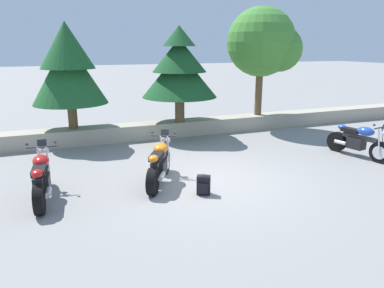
{
  "coord_description": "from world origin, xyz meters",
  "views": [
    {
      "loc": [
        -3.44,
        -7.59,
        3.24
      ],
      "look_at": [
        -0.07,
        1.2,
        0.65
      ],
      "focal_mm": 33.13,
      "sensor_mm": 36.0,
      "label": 1
    }
  ],
  "objects_px": {
    "motorcycle_red_near_left": "(42,178)",
    "pine_tree_far_left": "(68,65)",
    "pine_tree_mid_left": "(179,68)",
    "rider_backpack": "(204,184)",
    "motorcycle_orange_centre": "(160,164)",
    "leafy_tree_mid_right": "(265,44)",
    "motorcycle_blue_far_right": "(359,141)"
  },
  "relations": [
    {
      "from": "motorcycle_red_near_left",
      "to": "motorcycle_orange_centre",
      "type": "relative_size",
      "value": 1.09
    },
    {
      "from": "rider_backpack",
      "to": "pine_tree_mid_left",
      "type": "height_order",
      "value": "pine_tree_mid_left"
    },
    {
      "from": "pine_tree_mid_left",
      "to": "rider_backpack",
      "type": "bearing_deg",
      "value": -103.43
    },
    {
      "from": "motorcycle_orange_centre",
      "to": "rider_backpack",
      "type": "distance_m",
      "value": 1.3
    },
    {
      "from": "motorcycle_red_near_left",
      "to": "pine_tree_far_left",
      "type": "bearing_deg",
      "value": 78.86
    },
    {
      "from": "pine_tree_far_left",
      "to": "leafy_tree_mid_right",
      "type": "xyz_separation_m",
      "value": [
        7.34,
        -0.16,
        0.69
      ]
    },
    {
      "from": "rider_backpack",
      "to": "pine_tree_mid_left",
      "type": "bearing_deg",
      "value": 76.57
    },
    {
      "from": "pine_tree_mid_left",
      "to": "leafy_tree_mid_right",
      "type": "xyz_separation_m",
      "value": [
        3.6,
        0.17,
        0.83
      ]
    },
    {
      "from": "pine_tree_mid_left",
      "to": "motorcycle_blue_far_right",
      "type": "bearing_deg",
      "value": -45.84
    },
    {
      "from": "motorcycle_blue_far_right",
      "to": "rider_backpack",
      "type": "relative_size",
      "value": 4.36
    },
    {
      "from": "motorcycle_red_near_left",
      "to": "leafy_tree_mid_right",
      "type": "height_order",
      "value": "leafy_tree_mid_right"
    },
    {
      "from": "motorcycle_blue_far_right",
      "to": "pine_tree_far_left",
      "type": "height_order",
      "value": "pine_tree_far_left"
    },
    {
      "from": "motorcycle_red_near_left",
      "to": "rider_backpack",
      "type": "xyz_separation_m",
      "value": [
        3.38,
        -1.0,
        -0.24
      ]
    },
    {
      "from": "rider_backpack",
      "to": "leafy_tree_mid_right",
      "type": "xyz_separation_m",
      "value": [
        4.86,
        5.47,
        3.11
      ]
    },
    {
      "from": "rider_backpack",
      "to": "leafy_tree_mid_right",
      "type": "height_order",
      "value": "leafy_tree_mid_right"
    },
    {
      "from": "pine_tree_far_left",
      "to": "pine_tree_mid_left",
      "type": "height_order",
      "value": "pine_tree_far_left"
    },
    {
      "from": "motorcycle_orange_centre",
      "to": "pine_tree_far_left",
      "type": "distance_m",
      "value": 5.36
    },
    {
      "from": "motorcycle_red_near_left",
      "to": "motorcycle_orange_centre",
      "type": "bearing_deg",
      "value": 1.11
    },
    {
      "from": "motorcycle_orange_centre",
      "to": "rider_backpack",
      "type": "height_order",
      "value": "motorcycle_orange_centre"
    },
    {
      "from": "motorcycle_orange_centre",
      "to": "rider_backpack",
      "type": "xyz_separation_m",
      "value": [
        0.72,
        -1.05,
        -0.24
      ]
    },
    {
      "from": "motorcycle_blue_far_right",
      "to": "pine_tree_mid_left",
      "type": "bearing_deg",
      "value": 134.16
    },
    {
      "from": "rider_backpack",
      "to": "pine_tree_far_left",
      "type": "relative_size",
      "value": 0.13
    },
    {
      "from": "rider_backpack",
      "to": "pine_tree_mid_left",
      "type": "distance_m",
      "value": 5.91
    },
    {
      "from": "pine_tree_far_left",
      "to": "motorcycle_blue_far_right",
      "type": "bearing_deg",
      "value": -30.42
    },
    {
      "from": "motorcycle_red_near_left",
      "to": "pine_tree_far_left",
      "type": "height_order",
      "value": "pine_tree_far_left"
    },
    {
      "from": "motorcycle_red_near_left",
      "to": "pine_tree_far_left",
      "type": "xyz_separation_m",
      "value": [
        0.91,
        4.63,
        2.18
      ]
    },
    {
      "from": "pine_tree_mid_left",
      "to": "leafy_tree_mid_right",
      "type": "distance_m",
      "value": 3.7
    },
    {
      "from": "motorcycle_orange_centre",
      "to": "leafy_tree_mid_right",
      "type": "distance_m",
      "value": 7.68
    },
    {
      "from": "rider_backpack",
      "to": "pine_tree_far_left",
      "type": "xyz_separation_m",
      "value": [
        -2.47,
        5.63,
        2.42
      ]
    },
    {
      "from": "motorcycle_blue_far_right",
      "to": "motorcycle_orange_centre",
      "type": "bearing_deg",
      "value": 179.1
    },
    {
      "from": "rider_backpack",
      "to": "pine_tree_far_left",
      "type": "distance_m",
      "value": 6.61
    },
    {
      "from": "leafy_tree_mid_right",
      "to": "motorcycle_blue_far_right",
      "type": "bearing_deg",
      "value": -82.19
    }
  ]
}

